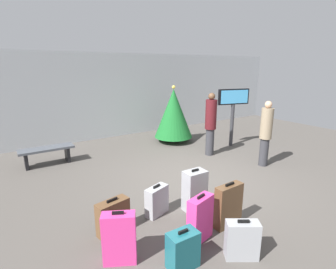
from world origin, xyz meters
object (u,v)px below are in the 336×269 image
at_px(holiday_tree, 173,113).
at_px(flight_info_kiosk, 233,105).
at_px(waiting_bench, 47,152).
at_px(suitcase_0, 183,250).
at_px(suitcase_4, 157,201).
at_px(suitcase_2, 242,240).
at_px(traveller_1, 266,132).
at_px(suitcase_6, 228,205).
at_px(suitcase_5, 113,217).
at_px(traveller_0, 211,123).
at_px(suitcase_7, 119,238).
at_px(suitcase_1, 200,219).
at_px(suitcase_3, 195,191).

distance_m(holiday_tree, flight_info_kiosk, 2.01).
relative_size(waiting_bench, suitcase_0, 2.48).
distance_m(flight_info_kiosk, suitcase_4, 4.91).
bearing_deg(suitcase_2, holiday_tree, 64.95).
height_order(traveller_1, suitcase_6, traveller_1).
height_order(suitcase_4, suitcase_6, suitcase_6).
bearing_deg(suitcase_5, suitcase_2, -49.53).
height_order(flight_info_kiosk, traveller_0, flight_info_kiosk).
distance_m(suitcase_2, suitcase_5, 1.96).
relative_size(traveller_1, suitcase_6, 2.26).
bearing_deg(suitcase_7, suitcase_1, -10.84).
bearing_deg(suitcase_0, traveller_1, 23.92).
xyz_separation_m(flight_info_kiosk, suitcase_6, (-3.42, -3.17, -1.00)).
height_order(suitcase_5, suitcase_6, suitcase_6).
bearing_deg(suitcase_1, suitcase_3, 56.59).
relative_size(traveller_1, suitcase_2, 2.96).
xyz_separation_m(suitcase_2, suitcase_6, (0.39, 0.64, 0.09)).
height_order(suitcase_3, suitcase_5, suitcase_3).
height_order(holiday_tree, waiting_bench, holiday_tree).
bearing_deg(suitcase_3, traveller_0, 42.96).
bearing_deg(suitcase_0, suitcase_6, 16.14).
relative_size(waiting_bench, traveller_0, 0.74).
relative_size(suitcase_0, suitcase_2, 0.95).
relative_size(traveller_1, suitcase_5, 2.90).
distance_m(suitcase_4, suitcase_6, 1.25).
bearing_deg(flight_info_kiosk, suitcase_7, -150.49).
relative_size(traveller_0, suitcase_2, 3.17).
bearing_deg(suitcase_7, suitcase_2, -30.31).
bearing_deg(suitcase_7, suitcase_3, 16.27).
xyz_separation_m(suitcase_3, suitcase_6, (0.15, -0.69, -0.02)).
bearing_deg(suitcase_4, suitcase_2, -75.16).
bearing_deg(traveller_0, suitcase_1, -134.15).
xyz_separation_m(suitcase_6, suitcase_7, (-1.84, 0.20, -0.00)).
relative_size(traveller_1, suitcase_1, 2.31).
bearing_deg(traveller_0, suitcase_5, -152.38).
xyz_separation_m(holiday_tree, suitcase_2, (-2.46, -5.26, -0.74)).
distance_m(holiday_tree, suitcase_0, 5.98).
xyz_separation_m(suitcase_4, suitcase_5, (-0.86, -0.09, 0.02)).
bearing_deg(holiday_tree, suitcase_1, -120.09).
bearing_deg(suitcase_1, traveller_1, 22.99).
distance_m(waiting_bench, suitcase_4, 3.90).
bearing_deg(holiday_tree, suitcase_2, -115.05).
xyz_separation_m(traveller_0, suitcase_6, (-2.18, -2.87, -0.62)).
distance_m(flight_info_kiosk, suitcase_5, 5.70).
height_order(suitcase_4, suitcase_7, suitcase_7).
bearing_deg(waiting_bench, traveller_0, -22.85).
relative_size(suitcase_4, suitcase_6, 0.74).
bearing_deg(traveller_0, suitcase_3, -137.04).
height_order(traveller_0, suitcase_3, traveller_0).
relative_size(holiday_tree, suitcase_6, 2.56).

